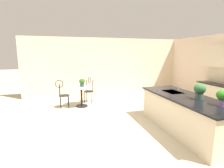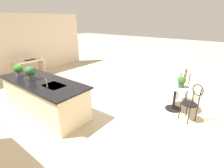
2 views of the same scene
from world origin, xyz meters
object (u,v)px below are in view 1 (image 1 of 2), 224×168
chair_by_island (89,88)px  potted_plant_on_table (82,82)px  chair_near_window (62,93)px  bistro_table (82,95)px  potted_plant_counter_near (200,90)px  potted_plant_counter_far (222,97)px

chair_by_island → potted_plant_on_table: bearing=-38.4°
chair_near_window → chair_by_island: bearing=115.9°
bistro_table → chair_near_window: bearing=-91.4°
chair_by_island → chair_near_window: bearing=-64.1°
chair_near_window → potted_plant_counter_near: bearing=44.9°
bistro_table → potted_plant_on_table: 0.49m
potted_plant_counter_far → potted_plant_counter_near: 0.55m
chair_by_island → potted_plant_on_table: 0.61m
chair_by_island → potted_plant_counter_near: 4.23m
chair_near_window → chair_by_island: size_ratio=1.00×
potted_plant_counter_near → chair_near_window: bearing=-135.1°
bistro_table → potted_plant_counter_near: bearing=38.0°
chair_by_island → potted_plant_counter_far: 4.74m
chair_near_window → potted_plant_counter_near: 4.46m
potted_plant_on_table → chair_by_island: bearing=141.6°
bistro_table → potted_plant_counter_near: (3.12, 2.44, 0.69)m
potted_plant_on_table → potted_plant_counter_far: 4.53m
chair_by_island → potted_plant_on_table: size_ratio=3.43×
chair_near_window → bistro_table: bearing=88.6°
bistro_table → potted_plant_counter_far: 4.49m
chair_near_window → potted_plant_counter_near: potted_plant_counter_near is taller
potted_plant_counter_far → chair_near_window: bearing=-139.2°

